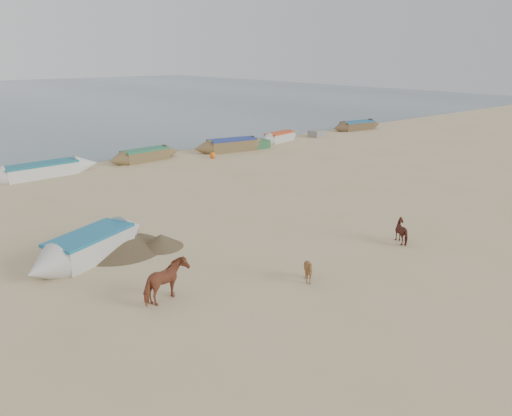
# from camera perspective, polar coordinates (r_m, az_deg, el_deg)

# --- Properties ---
(ground) EXTENTS (140.00, 140.00, 0.00)m
(ground) POSITION_cam_1_polar(r_m,az_deg,el_deg) (19.03, 7.71, -5.66)
(ground) COLOR tan
(ground) RESTS_ON ground
(cow_adult) EXTENTS (1.69, 1.12, 1.31)m
(cow_adult) POSITION_cam_1_polar(r_m,az_deg,el_deg) (15.74, -10.27, -8.28)
(cow_adult) COLOR brown
(cow_adult) RESTS_ON ground
(calf_front) EXTENTS (0.89, 0.82, 0.86)m
(calf_front) POSITION_cam_1_polar(r_m,az_deg,el_deg) (16.86, 6.02, -7.12)
(calf_front) COLOR brown
(calf_front) RESTS_ON ground
(calf_right) EXTENTS (0.87, 0.99, 0.94)m
(calf_right) POSITION_cam_1_polar(r_m,az_deg,el_deg) (21.06, 16.57, -2.58)
(calf_right) COLOR #5C291D
(calf_right) RESTS_ON ground
(near_canoe) EXTENTS (5.74, 3.57, 0.98)m
(near_canoe) POSITION_cam_1_polar(r_m,az_deg,el_deg) (19.69, -18.37, -4.09)
(near_canoe) COLOR beige
(near_canoe) RESTS_ON ground
(debris_pile) EXTENTS (4.31, 4.31, 0.52)m
(debris_pile) POSITION_cam_1_polar(r_m,az_deg,el_deg) (20.37, -15.47, -3.79)
(debris_pile) COLOR brown
(debris_pile) RESTS_ON ground
(waterline_canoes) EXTENTS (57.25, 4.75, 0.97)m
(waterline_canoes) POSITION_cam_1_polar(r_m,az_deg,el_deg) (35.17, -17.33, 5.16)
(waterline_canoes) COLOR brown
(waterline_canoes) RESTS_ON ground
(beach_clutter) EXTENTS (43.08, 4.28, 0.64)m
(beach_clutter) POSITION_cam_1_polar(r_m,az_deg,el_deg) (35.99, -12.01, 5.61)
(beach_clutter) COLOR #2D652E
(beach_clutter) RESTS_ON ground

